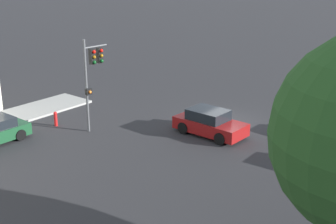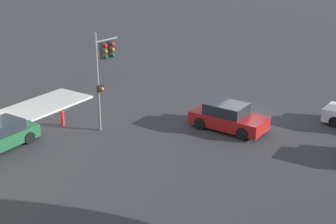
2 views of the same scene
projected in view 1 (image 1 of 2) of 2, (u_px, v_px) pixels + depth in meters
The scene contains 4 objects.
ground_plane at pixel (227, 122), 29.21m from camera, with size 300.00×300.00×0.00m, color #28282B.
traffic_signal at pixel (93, 68), 26.85m from camera, with size 0.52×1.76×5.47m.
crossing_car_0 at pixel (210, 123), 27.02m from camera, with size 4.24×2.06×1.50m.
fire_hydrant at pixel (56, 118), 28.46m from camera, with size 0.22×0.22×0.92m.
Camera 1 is at (-14.47, 23.65, 9.92)m, focal length 50.00 mm.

